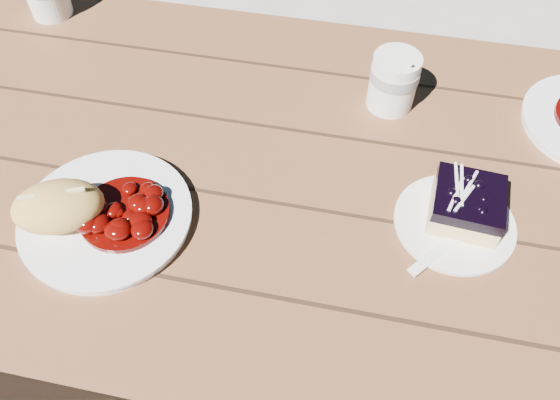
% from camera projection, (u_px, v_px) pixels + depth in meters
% --- Properties ---
extents(ground, '(60.00, 60.00, 0.00)m').
position_uv_depth(ground, '(247.00, 333.00, 1.52)').
color(ground, '#ADA89C').
rests_on(ground, ground).
extents(picnic_table, '(2.00, 1.55, 0.75)m').
position_uv_depth(picnic_table, '(232.00, 211.00, 1.04)').
color(picnic_table, brown).
rests_on(picnic_table, ground).
extents(main_plate, '(0.25, 0.25, 0.02)m').
position_uv_depth(main_plate, '(107.00, 218.00, 0.83)').
color(main_plate, white).
rests_on(main_plate, picnic_table).
extents(goulash_stew, '(0.14, 0.14, 0.04)m').
position_uv_depth(goulash_stew, '(122.00, 207.00, 0.81)').
color(goulash_stew, '#4F0502').
rests_on(goulash_stew, main_plate).
extents(bread_roll, '(0.16, 0.13, 0.07)m').
position_uv_depth(bread_roll, '(58.00, 206.00, 0.79)').
color(bread_roll, '#DAA954').
rests_on(bread_roll, main_plate).
extents(dessert_plate, '(0.18, 0.18, 0.01)m').
position_uv_depth(dessert_plate, '(454.00, 224.00, 0.83)').
color(dessert_plate, white).
rests_on(dessert_plate, picnic_table).
extents(blueberry_cake, '(0.11, 0.11, 0.06)m').
position_uv_depth(blueberry_cake, '(467.00, 204.00, 0.81)').
color(blueberry_cake, '#EAC77F').
rests_on(blueberry_cake, dessert_plate).
extents(fork_dessert, '(0.12, 0.14, 0.00)m').
position_uv_depth(fork_dessert, '(441.00, 250.00, 0.79)').
color(fork_dessert, white).
rests_on(fork_dessert, dessert_plate).
extents(coffee_cup, '(0.08, 0.08, 0.10)m').
position_uv_depth(coffee_cup, '(393.00, 82.00, 0.95)').
color(coffee_cup, white).
rests_on(coffee_cup, picnic_table).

